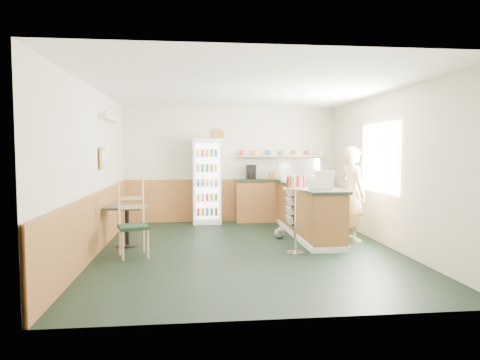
{
  "coord_description": "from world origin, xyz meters",
  "views": [
    {
      "loc": [
        -0.88,
        -7.1,
        1.69
      ],
      "look_at": [
        -0.05,
        0.6,
        1.15
      ],
      "focal_mm": 32.0,
      "sensor_mm": 36.0,
      "label": 1
    }
  ],
  "objects": [
    {
      "name": "service_counter",
      "position": [
        1.35,
        1.07,
        0.46
      ],
      "size": [
        0.68,
        3.01,
        1.01
      ],
      "color": "#AC6737",
      "rests_on": "ground"
    },
    {
      "name": "shopkeeper",
      "position": [
        2.05,
        0.52,
        0.88
      ],
      "size": [
        0.53,
        0.66,
        1.76
      ],
      "primitive_type": "imported",
      "rotation": [
        0.0,
        0.0,
        1.78
      ],
      "color": "tan",
      "rests_on": "ground"
    },
    {
      "name": "cafe_chair",
      "position": [
        -1.84,
        -0.17,
        0.62
      ],
      "size": [
        0.55,
        0.55,
        1.2
      ],
      "rotation": [
        0.0,
        0.0,
        0.28
      ],
      "color": "black",
      "rests_on": "ground"
    },
    {
      "name": "back_counter",
      "position": [
        1.19,
        2.8,
        0.55
      ],
      "size": [
        2.24,
        0.42,
        1.69
      ],
      "color": "#AC6737",
      "rests_on": "ground"
    },
    {
      "name": "ground",
      "position": [
        0.0,
        0.0,
        0.0
      ],
      "size": [
        6.0,
        6.0,
        0.0
      ],
      "primitive_type": "plane",
      "color": "black",
      "rests_on": "ground"
    },
    {
      "name": "drinks_fridge",
      "position": [
        -0.58,
        2.74,
        0.98
      ],
      "size": [
        0.64,
        0.54,
        1.96
      ],
      "color": "white",
      "rests_on": "ground"
    },
    {
      "name": "dog_doorstop",
      "position": [
        0.75,
        0.88,
        0.11
      ],
      "size": [
        0.19,
        0.24,
        0.23
      ],
      "rotation": [
        0.0,
        0.0,
        -0.01
      ],
      "color": "gray",
      "rests_on": "ground"
    },
    {
      "name": "room_envelope",
      "position": [
        -0.23,
        0.73,
        1.52
      ],
      "size": [
        5.04,
        6.02,
        2.72
      ],
      "color": "beige",
      "rests_on": "ground"
    },
    {
      "name": "newspaper_rack",
      "position": [
        0.99,
        1.1,
        0.58
      ],
      "size": [
        0.09,
        0.44,
        0.7
      ],
      "color": "black",
      "rests_on": "ground"
    },
    {
      "name": "cafe_table",
      "position": [
        -2.05,
        0.48,
        0.51
      ],
      "size": [
        0.74,
        0.74,
        0.72
      ],
      "rotation": [
        0.0,
        0.0,
        -0.15
      ],
      "color": "black",
      "rests_on": "ground"
    },
    {
      "name": "display_case",
      "position": [
        1.35,
        1.8,
        1.26
      ],
      "size": [
        0.87,
        0.45,
        0.49
      ],
      "color": "silver",
      "rests_on": "service_counter"
    },
    {
      "name": "cash_register",
      "position": [
        1.35,
        0.18,
        1.12
      ],
      "size": [
        0.47,
        0.49,
        0.22
      ],
      "primitive_type": "cube",
      "rotation": [
        0.0,
        0.0,
        -0.24
      ],
      "color": "beige",
      "rests_on": "service_counter"
    },
    {
      "name": "condiment_stand",
      "position": [
        0.76,
        -0.33,
        0.81
      ],
      "size": [
        0.4,
        0.4,
        1.26
      ],
      "rotation": [
        0.0,
        0.0,
        -0.06
      ],
      "color": "silver",
      "rests_on": "ground"
    }
  ]
}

